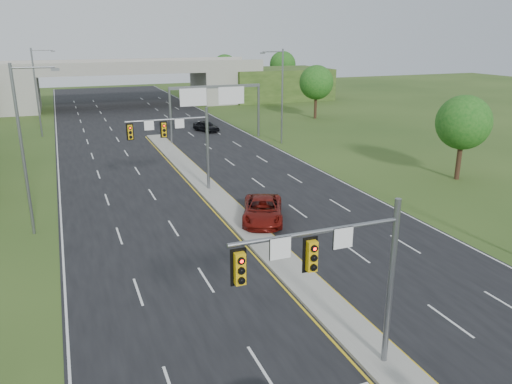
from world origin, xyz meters
The scene contains 17 objects.
ground centered at (0.00, 0.00, 0.00)m, with size 240.00×240.00×0.00m, color #2B4619.
road centered at (0.00, 35.00, 0.01)m, with size 24.00×160.00×0.02m, color black.
median centered at (0.00, 23.00, 0.10)m, with size 2.00×54.00×0.16m, color gray.
lane_markings centered at (-0.60, 28.91, 0.02)m, with size 23.72×160.00×0.01m.
signal_mast_near centered at (-2.26, -0.07, 4.73)m, with size 6.62×0.60×7.00m.
signal_mast_far centered at (-2.26, 24.93, 4.73)m, with size 6.62×0.60×7.00m.
sign_gantry centered at (6.68, 44.92, 5.24)m, with size 11.58×0.44×6.67m.
overpass centered at (0.00, 80.00, 3.55)m, with size 80.00×14.00×8.10m.
lightpole_l_mid centered at (-13.30, 20.00, 6.10)m, with size 2.85×0.25×11.00m.
lightpole_l_far centered at (-13.30, 55.00, 6.10)m, with size 2.85×0.25×11.00m.
lightpole_r_far centered at (13.30, 40.00, 6.10)m, with size 2.85×0.25×11.00m.
tree_r_near centered at (22.00, 20.00, 5.18)m, with size 4.80×4.80×7.60m.
tree_r_mid centered at (26.00, 55.00, 5.51)m, with size 5.20×5.20×8.12m.
tree_back_c centered at (24.00, 94.00, 5.51)m, with size 5.60×5.60×8.32m.
tree_back_d centered at (38.00, 94.00, 5.84)m, with size 6.00×6.00×8.85m.
car_far_a centered at (1.50, 16.57, 0.83)m, with size 2.70×5.86×1.63m, color #620E09.
car_far_c centered at (7.12, 50.61, 0.73)m, with size 1.68×4.16×1.42m, color black.
Camera 1 is at (-11.00, -13.97, 12.68)m, focal length 35.00 mm.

